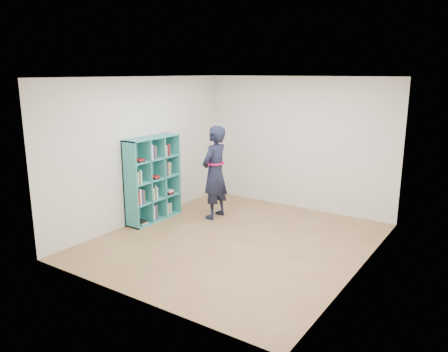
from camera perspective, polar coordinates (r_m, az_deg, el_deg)
The scene contains 9 objects.
floor at distance 7.18m, azimuth 1.49°, elevation -8.44°, with size 4.50×4.50×0.00m, color #8B5F3F.
ceiling at distance 6.67m, azimuth 1.63°, elevation 12.77°, with size 4.50×4.50×0.00m, color white.
wall_left at distance 8.04m, azimuth -10.59°, elevation 3.35°, with size 0.02×4.50×2.60m, color silver.
wall_right at distance 6.01m, azimuth 17.88°, elevation -0.48°, with size 0.02×4.50×2.60m, color silver.
wall_back at distance 8.76m, azimuth 9.49°, elevation 4.22°, with size 4.00×0.02×2.60m, color silver.
wall_front at distance 5.10m, azimuth -12.13°, elevation -2.53°, with size 4.00×0.02×2.60m, color silver.
bookshelf at distance 8.08m, azimuth -9.43°, elevation -0.55°, with size 0.34×1.16×1.55m.
person at distance 8.06m, azimuth -1.21°, elevation 0.49°, with size 0.43×0.64×1.73m.
smartphone at distance 8.18m, azimuth -1.78°, elevation 1.48°, with size 0.01×0.10×0.14m.
Camera 1 is at (3.57, -5.63, 2.68)m, focal length 35.00 mm.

